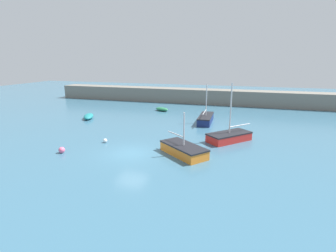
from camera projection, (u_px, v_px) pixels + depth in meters
ground_plane at (131, 154)px, 22.01m from camera, size 120.00×120.00×0.20m
harbor_breakwater at (195, 96)px, 46.72m from camera, size 52.64×3.36×2.49m
open_tender_yellow at (89, 116)px, 34.63m from camera, size 2.40×3.26×0.60m
sailboat_tall_mast at (229, 137)px, 25.10m from camera, size 4.33×4.48×5.59m
dinghy_near_pier at (162, 109)px, 39.67m from camera, size 2.45×1.75×0.56m
sailboat_short_mast at (184, 150)px, 21.51m from camera, size 4.55×4.19×3.56m
sailboat_twin_hulled at (206, 119)px, 32.38m from camera, size 1.70×5.56×4.73m
mooring_buoy_pink at (62, 150)px, 21.97m from camera, size 0.52×0.52×0.52m
mooring_buoy_white at (105, 141)px, 24.70m from camera, size 0.39×0.39×0.39m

